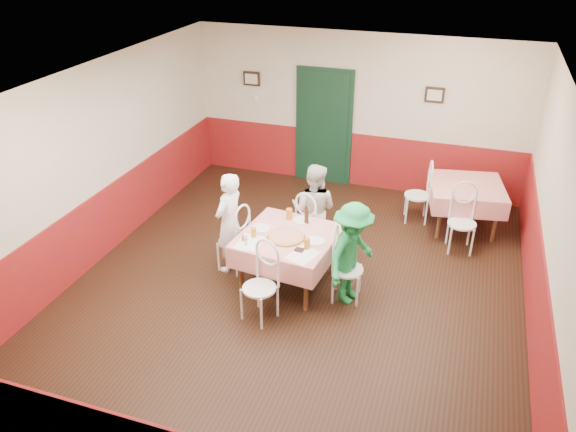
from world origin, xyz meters
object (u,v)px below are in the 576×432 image
(chair_near, at_px, (259,288))
(wallet, at_px, (299,250))
(main_table, at_px, (288,260))
(chair_second_a, at_px, (417,196))
(second_table, at_px, (464,206))
(diner_far, at_px, (314,210))
(pizza, at_px, (286,237))
(beer_bottle, at_px, (307,216))
(chair_second_b, at_px, (462,224))
(chair_right, at_px, (347,270))
(glass_b, at_px, (307,244))
(chair_left, at_px, (233,241))
(diner_left, at_px, (229,223))
(diner_right, at_px, (352,254))
(chair_far, at_px, (312,227))
(glass_a, at_px, (254,232))
(glass_c, at_px, (289,214))

(chair_near, distance_m, wallet, 0.71)
(main_table, distance_m, chair_second_a, 2.79)
(second_table, height_order, wallet, wallet)
(chair_near, relative_size, diner_far, 0.63)
(pizza, xyz_separation_m, beer_bottle, (0.14, 0.46, 0.10))
(chair_second_b, relative_size, pizza, 1.88)
(chair_right, xyz_separation_m, glass_b, (-0.51, -0.15, 0.38))
(pizza, distance_m, wallet, 0.36)
(chair_left, relative_size, chair_second_a, 1.00)
(beer_bottle, bearing_deg, diner_left, -164.16)
(diner_left, bearing_deg, chair_near, 53.54)
(chair_second_a, relative_size, diner_left, 0.61)
(chair_left, xyz_separation_m, chair_second_a, (2.28, 2.30, 0.00))
(chair_second_b, relative_size, diner_left, 0.61)
(diner_right, bearing_deg, chair_second_b, -18.50)
(chair_far, height_order, diner_right, diner_right)
(chair_second_b, relative_size, beer_bottle, 3.95)
(chair_far, distance_m, chair_second_a, 2.05)
(chair_far, xyz_separation_m, diner_far, (0.01, 0.05, 0.26))
(chair_right, relative_size, chair_near, 1.00)
(chair_near, bearing_deg, second_table, 73.86)
(chair_right, relative_size, glass_a, 7.00)
(chair_second_b, bearing_deg, glass_c, -162.57)
(pizza, bearing_deg, second_table, 48.36)
(main_table, distance_m, chair_far, 0.85)
(chair_second_b, bearing_deg, chair_second_a, 124.82)
(pizza, bearing_deg, chair_right, -1.42)
(chair_second_b, relative_size, glass_a, 7.00)
(chair_far, xyz_separation_m, chair_second_a, (1.35, 1.55, 0.00))
(chair_right, xyz_separation_m, chair_second_a, (0.59, 2.48, 0.00))
(chair_second_b, distance_m, diner_right, 2.18)
(chair_near, distance_m, glass_a, 0.83)
(chair_right, relative_size, glass_b, 6.37)
(glass_c, xyz_separation_m, wallet, (0.39, -0.75, -0.07))
(chair_far, bearing_deg, diner_right, 148.57)
(second_table, distance_m, glass_c, 3.07)
(beer_bottle, bearing_deg, diner_far, 94.62)
(diner_far, relative_size, diner_right, 1.01)
(glass_b, xyz_separation_m, glass_c, (-0.46, 0.67, 0.01))
(chair_second_a, relative_size, glass_c, 5.76)
(chair_far, relative_size, chair_second_b, 1.00)
(chair_far, bearing_deg, main_table, 101.93)
(second_table, xyz_separation_m, diner_right, (-1.29, -2.49, 0.33))
(chair_second_a, distance_m, beer_bottle, 2.43)
(chair_far, distance_m, diner_far, 0.27)
(chair_right, bearing_deg, diner_left, 77.80)
(glass_b, bearing_deg, glass_a, 175.66)
(diner_right, bearing_deg, glass_c, 80.72)
(glass_b, height_order, diner_left, diner_left)
(chair_right, bearing_deg, chair_far, 32.80)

